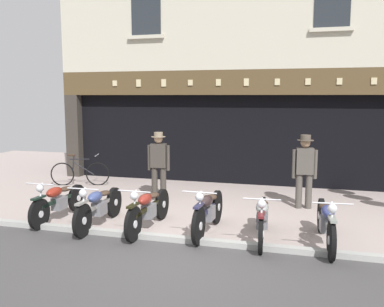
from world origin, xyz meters
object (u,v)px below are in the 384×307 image
Objects in this scene: advert_board_near at (173,130)px; salesman_left at (159,162)px; motorcycle_right at (326,221)px; shopkeeper_center at (305,168)px; motorcycle_center at (208,211)px; motorcycle_center_left at (148,208)px; motorcycle_center_right at (262,217)px; motorcycle_far_left at (59,201)px; motorcycle_left at (99,206)px; leaning_bicycle at (80,173)px.

salesman_left is at bearing -79.76° from advert_board_near.
shopkeeper_center is at bearing -85.26° from motorcycle_right.
motorcycle_right is (2.11, -0.07, -0.01)m from motorcycle_center.
motorcycle_center_right is at bearing -179.32° from motorcycle_center_left.
motorcycle_center_left is at bearing 97.52° from salesman_left.
motorcycle_far_left is 0.97× the size of motorcycle_left.
shopkeeper_center reaches higher than salesman_left.
advert_board_near is at bearing -52.70° from motorcycle_right.
salesman_left is at bearing 53.85° from leaning_bicycle.
motorcycle_center_left is 1.01× the size of motorcycle_right.
motorcycle_left is 1.19× the size of shopkeeper_center.
motorcycle_left is at bearing 18.71° from leaning_bicycle.
motorcycle_far_left is 4.22m from motorcycle_center_right.
motorcycle_left is 4.16m from leaning_bicycle.
shopkeeper_center is at bearing -153.73° from motorcycle_far_left.
motorcycle_right is at bearing 177.37° from motorcycle_center_right.
motorcycle_center_left is 3.80m from shopkeeper_center.
advert_board_near is at bearing -60.56° from motorcycle_center_right.
motorcycle_center_right is 6.52m from leaning_bicycle.
motorcycle_right is (5.31, -0.07, 0.01)m from motorcycle_far_left.
advert_board_near reaches higher than motorcycle_right.
leaning_bicycle is at bearing -27.07° from salesman_left.
motorcycle_center is at bearing 38.25° from leaning_bicycle.
motorcycle_center_left is 1.93× the size of advert_board_near.
motorcycle_center_right is 1.80× the size of advert_board_near.
motorcycle_left is at bearing -89.18° from advert_board_near.
motorcycle_center is at bearing 121.15° from salesman_left.
shopkeeper_center reaches higher than motorcycle_center_left.
advert_board_near is 3.03m from leaning_bicycle.
motorcycle_right is at bearing -178.59° from motorcycle_center_left.
motorcycle_center_left is 3.27m from motorcycle_right.
motorcycle_right is at bearing 179.92° from motorcycle_far_left.
motorcycle_far_left is 1.04m from motorcycle_left.
motorcycle_center_left is 1.23× the size of shopkeeper_center.
motorcycle_left is at bearing 6.29° from motorcycle_center.
salesman_left reaches higher than leaning_bicycle.
motorcycle_far_left is at bearing 18.14° from shopkeeper_center.
motorcycle_center is (1.16, 0.10, 0.01)m from motorcycle_center_left.
motorcycle_center_left is at bearing -4.46° from motorcycle_right.
motorcycle_right is at bearing 179.60° from motorcycle_left.
motorcycle_left is 2.18m from motorcycle_center.
motorcycle_center_left is 1.17m from motorcycle_center.
advert_board_near is (-3.27, 4.83, 1.11)m from motorcycle_center_right.
leaning_bicycle is (-6.71, 3.28, -0.06)m from motorcycle_right.
shopkeeper_center is (3.49, 0.12, 0.01)m from salesman_left.
leaning_bicycle reaches higher than motorcycle_far_left.
advert_board_near is at bearing -91.01° from motorcycle_left.
shopkeeper_center is 4.64m from advert_board_near.
motorcycle_left is at bearing 5.20° from motorcycle_center_left.
motorcycle_center_left is (1.02, 0.08, 0.00)m from motorcycle_left.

